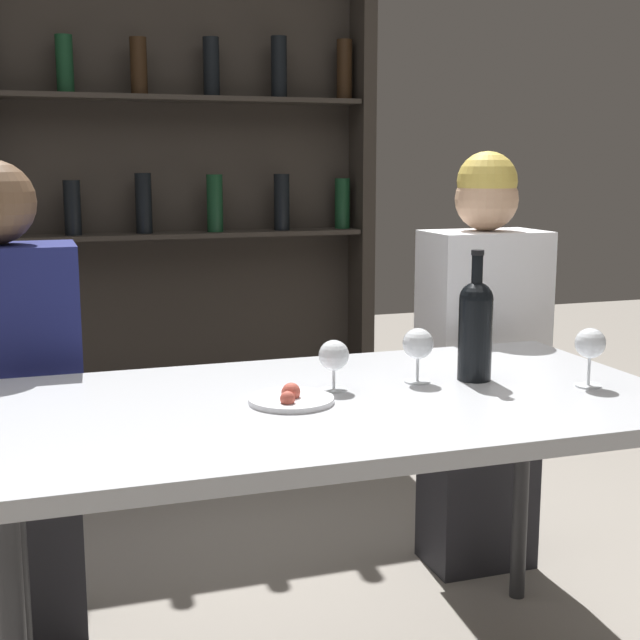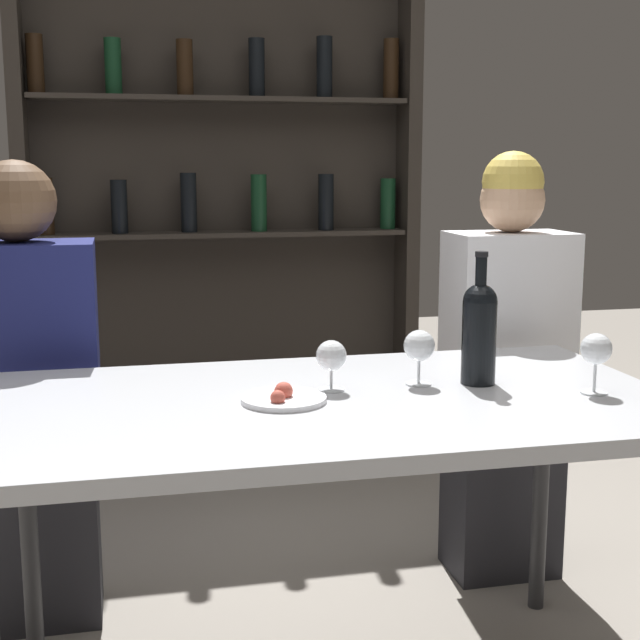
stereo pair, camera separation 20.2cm
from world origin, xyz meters
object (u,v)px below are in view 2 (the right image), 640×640
seated_person_right (506,375)px  wine_glass_2 (419,347)px  wine_bottle (479,328)px  seated_person_left (27,410)px  food_plate_0 (283,398)px  wine_glass_0 (596,351)px  wine_glass_1 (331,357)px

seated_person_right → wine_glass_2: bearing=-131.0°
wine_bottle → seated_person_right: 0.68m
wine_bottle → seated_person_left: bearing=152.6°
wine_bottle → seated_person_right: size_ratio=0.24×
food_plate_0 → seated_person_right: bearing=37.6°
wine_glass_0 → wine_glass_1: bearing=164.7°
wine_bottle → wine_glass_0: 0.26m
wine_bottle → wine_glass_1: bearing=178.0°
wine_bottle → seated_person_left: (-1.05, 0.55, -0.28)m
wine_bottle → wine_glass_2: size_ratio=2.39×
seated_person_right → wine_glass_0: bearing=-98.8°
wine_bottle → wine_glass_2: 0.14m
wine_glass_2 → seated_person_right: size_ratio=0.10×
wine_bottle → wine_glass_0: size_ratio=2.25×
seated_person_left → seated_person_right: size_ratio=0.98×
food_plate_0 → seated_person_right: size_ratio=0.14×
wine_glass_0 → seated_person_left: seated_person_left is taller
seated_person_left → wine_glass_2: bearing=-29.9°
wine_glass_2 → food_plate_0: size_ratio=0.70×
wine_glass_0 → wine_glass_2: size_ratio=1.06×
wine_glass_2 → seated_person_right: bearing=49.0°
food_plate_0 → wine_bottle: bearing=7.5°
wine_glass_2 → seated_person_left: bearing=150.1°
wine_bottle → food_plate_0: 0.49m
wine_glass_2 → seated_person_left: 1.08m
wine_glass_0 → wine_glass_1: (-0.56, 0.15, -0.02)m
food_plate_0 → seated_person_left: seated_person_left is taller
wine_glass_2 → food_plate_0: bearing=-166.4°
wine_glass_1 → food_plate_0: (-0.12, -0.07, -0.07)m
wine_bottle → food_plate_0: bearing=-172.5°
wine_glass_2 → food_plate_0: wine_glass_2 is taller
wine_bottle → wine_glass_1: wine_bottle is taller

